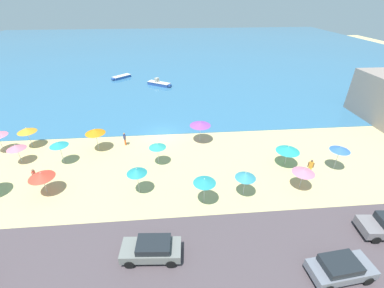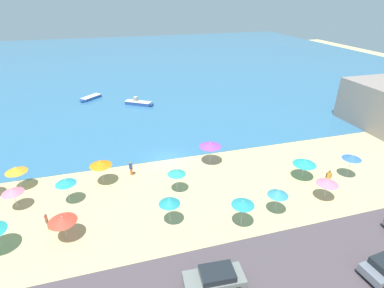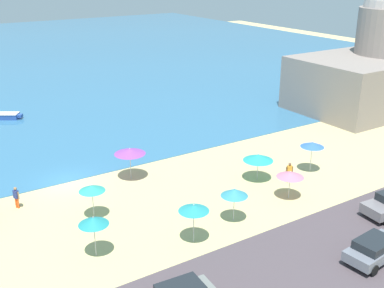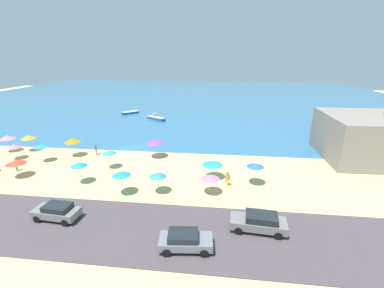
# 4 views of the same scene
# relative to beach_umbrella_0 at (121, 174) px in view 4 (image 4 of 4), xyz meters

# --- Properties ---
(ground_plane) EXTENTS (160.00, 160.00, 0.00)m
(ground_plane) POSITION_rel_beach_umbrella_0_xyz_m (-3.65, 12.43, -2.32)
(ground_plane) COLOR #CDBA7C
(sea) EXTENTS (150.00, 110.00, 0.05)m
(sea) POSITION_rel_beach_umbrella_0_xyz_m (-3.65, 67.43, -2.30)
(sea) COLOR teal
(sea) RESTS_ON ground_plane
(coastal_road) EXTENTS (80.00, 8.00, 0.06)m
(coastal_road) POSITION_rel_beach_umbrella_0_xyz_m (-3.65, -5.57, -2.29)
(coastal_road) COLOR #4D4247
(coastal_road) RESTS_ON ground_plane
(beach_umbrella_0) EXTENTS (1.88, 1.88, 2.59)m
(beach_umbrella_0) POSITION_rel_beach_umbrella_0_xyz_m (0.00, 0.00, 0.00)
(beach_umbrella_0) COLOR #B2B2B7
(beach_umbrella_0) RESTS_ON ground_plane
(beach_umbrella_1) EXTENTS (1.83, 1.83, 2.57)m
(beach_umbrella_1) POSITION_rel_beach_umbrella_0_xyz_m (-13.91, 7.16, -0.03)
(beach_umbrella_1) COLOR #B2B2B7
(beach_umbrella_1) RESTS_ON ground_plane
(beach_umbrella_2) EXTENTS (2.16, 2.16, 2.69)m
(beach_umbrella_2) POSITION_rel_beach_umbrella_0_xyz_m (-10.86, 9.53, 0.04)
(beach_umbrella_2) COLOR #B2B2B7
(beach_umbrella_2) RESTS_ON ground_plane
(beach_umbrella_3) EXTENTS (1.98, 1.98, 2.12)m
(beach_umbrella_3) POSITION_rel_beach_umbrella_0_xyz_m (9.01, 1.17, -0.47)
(beach_umbrella_3) COLOR #B2B2B7
(beach_umbrella_3) RESTS_ON ground_plane
(beach_umbrella_4) EXTENTS (2.36, 2.36, 2.22)m
(beach_umbrella_4) POSITION_rel_beach_umbrella_0_xyz_m (9.10, 4.80, -0.42)
(beach_umbrella_4) COLOR #B2B2B7
(beach_umbrella_4) RESTS_ON ground_plane
(beach_umbrella_5) EXTENTS (2.09, 2.09, 2.60)m
(beach_umbrella_5) POSITION_rel_beach_umbrella_0_xyz_m (-21.51, 10.17, -0.07)
(beach_umbrella_5) COLOR #B2B2B7
(beach_umbrella_5) RESTS_ON ground_plane
(beach_umbrella_6) EXTENTS (2.03, 2.03, 2.50)m
(beach_umbrella_6) POSITION_rel_beach_umbrella_0_xyz_m (-18.71, 10.89, -0.15)
(beach_umbrella_6) COLOR #B2B2B7
(beach_umbrella_6) RESTS_ON ground_plane
(beach_umbrella_7) EXTENTS (1.91, 1.91, 2.61)m
(beach_umbrella_7) POSITION_rel_beach_umbrella_0_xyz_m (13.83, 3.73, 0.01)
(beach_umbrella_7) COLOR #B2B2B7
(beach_umbrella_7) RESTS_ON ground_plane
(beach_umbrella_8) EXTENTS (1.79, 1.79, 2.41)m
(beach_umbrella_8) POSITION_rel_beach_umbrella_0_xyz_m (3.61, 0.71, -0.23)
(beach_umbrella_8) COLOR #B2B2B7
(beach_umbrella_8) RESTS_ON ground_plane
(beach_umbrella_9) EXTENTS (1.76, 1.76, 2.60)m
(beach_umbrella_9) POSITION_rel_beach_umbrella_0_xyz_m (-5.61, 1.84, -0.02)
(beach_umbrella_9) COLOR #B2B2B7
(beach_umbrella_9) RESTS_ON ground_plane
(beach_umbrella_10) EXTENTS (1.85, 1.85, 2.19)m
(beach_umbrella_10) POSITION_rel_beach_umbrella_0_xyz_m (-18.39, 7.63, -0.43)
(beach_umbrella_10) COLOR #B2B2B7
(beach_umbrella_10) RESTS_ON ground_plane
(beach_umbrella_11) EXTENTS (2.19, 2.19, 2.21)m
(beach_umbrella_11) POSITION_rel_beach_umbrella_0_xyz_m (-13.85, 2.49, -0.41)
(beach_umbrella_11) COLOR #B2B2B7
(beach_umbrella_11) RESTS_ON ground_plane
(beach_umbrella_12) EXTENTS (2.45, 2.45, 2.60)m
(beach_umbrella_12) POSITION_rel_beach_umbrella_0_xyz_m (0.85, 10.41, -0.00)
(beach_umbrella_12) COLOR #B2B2B7
(beach_umbrella_12) RESTS_ON ground_plane
(beach_umbrella_13) EXTENTS (1.75, 1.75, 2.44)m
(beach_umbrella_13) POSITION_rel_beach_umbrella_0_xyz_m (-3.98, 6.16, -0.15)
(beach_umbrella_13) COLOR #B2B2B7
(beach_umbrella_13) RESTS_ON ground_plane
(bather_0) EXTENTS (0.36, 0.51, 1.60)m
(bather_0) POSITION_rel_beach_umbrella_0_xyz_m (-7.96, 10.33, -1.43)
(bather_0) COLOR #F3561E
(bather_0) RESTS_ON ground_plane
(bather_1) EXTENTS (0.52, 0.36, 1.66)m
(bather_1) POSITION_rel_beach_umbrella_0_xyz_m (10.84, 3.09, -1.39)
(bather_1) COLOR yellow
(bather_1) RESTS_ON ground_plane
(bather_2) EXTENTS (0.30, 0.55, 1.58)m
(bather_2) POSITION_rel_beach_umbrella_0_xyz_m (-15.34, 3.98, -1.44)
(bather_2) COLOR green
(bather_2) RESTS_ON ground_plane
(parked_car_2) EXTENTS (4.66, 2.23, 1.53)m
(parked_car_2) POSITION_rel_beach_umbrella_0_xyz_m (13.27, -4.49, -1.46)
(parked_car_2) COLOR slate
(parked_car_2) RESTS_ON coastal_road
(parked_car_3) EXTENTS (4.07, 2.05, 1.44)m
(parked_car_3) POSITION_rel_beach_umbrella_0_xyz_m (-4.13, -4.91, -1.50)
(parked_car_3) COLOR slate
(parked_car_3) RESTS_ON coastal_road
(parked_car_4) EXTENTS (4.10, 2.16, 1.41)m
(parked_car_4) POSITION_rel_beach_umbrella_0_xyz_m (7.56, -7.29, -1.51)
(parked_car_4) COLOR slate
(parked_car_4) RESTS_ON coastal_road
(skiff_nearshore) EXTENTS (3.80, 3.68, 0.56)m
(skiff_nearshore) POSITION_rel_beach_umbrella_0_xyz_m (-12.41, 37.72, -1.99)
(skiff_nearshore) COLOR #2D54A6
(skiff_nearshore) RESTS_ON sea
(skiff_offshore) EXTENTS (4.69, 3.60, 1.38)m
(skiff_offshore) POSITION_rel_beach_umbrella_0_xyz_m (-4.52, 32.26, -1.90)
(skiff_offshore) COLOR #2D509B
(skiff_offshore) RESTS_ON sea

